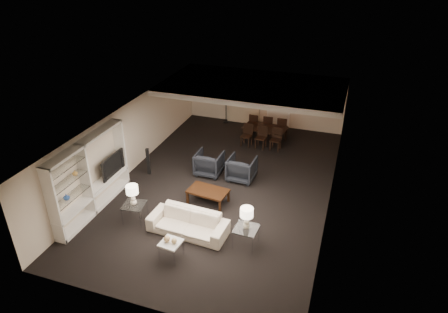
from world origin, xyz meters
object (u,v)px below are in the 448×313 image
Objects in this scene: pendant_light at (260,99)px; vase_blue at (66,197)px; television at (110,164)px; chair_fl at (255,123)px; dining_table at (265,134)px; vase_amber at (75,173)px; chair_nl at (246,135)px; coffee_table at (208,196)px; armchair_right at (242,169)px; side_table_left at (135,213)px; chair_nr at (276,140)px; sofa at (188,223)px; table_lamp_right at (247,218)px; floor_speaker at (148,161)px; chair_fm at (268,125)px; side_table_right at (246,237)px; chair_fr at (282,127)px; marble_table at (171,250)px; table_lamp_left at (133,195)px; floor_lamp at (226,104)px; armchair_left at (209,163)px; chair_nm at (261,137)px.

vase_blue is (-3.61, -7.21, -0.77)m from pendant_light.
television is 6.90m from chair_fl.
vase_amber is at bearing -111.62° from dining_table.
vase_amber is 0.17× the size of chair_nl.
coffee_table is 1.81m from armchair_right.
side_table_left is at bearing -99.86° from chair_nl.
chair_nr reaches higher than dining_table.
sofa is (-0.45, -6.24, -1.59)m from pendant_light.
table_lamp_right reaches higher than armchair_right.
sofa is 12.40× the size of vase_blue.
floor_speaker is (0.53, 3.58, -0.65)m from vase_blue.
chair_fm is at bearing 65.03° from vase_blue.
side_table_left is 3.40m from side_table_right.
television is 7.52m from chair_fr.
coffee_table is 1.94× the size of table_lamp_right.
side_table_right is at bearing 94.75° from chair_fm.
marble_table is at bearing -93.48° from pendant_light.
chair_nl is 1.00× the size of chair_fr.
chair_nr and chair_fl have the same top height.
table_lamp_left reaches higher than side_table_right.
dining_table is at bearing 136.98° from chair_nr.
sofa is 3.46m from vase_amber.
table_lamp_right is at bearing 110.81° from armchair_right.
armchair_right is at bearing 55.12° from side_table_left.
marble_table is 8.38m from chair_fr.
chair_nl is at bearing -33.50° from television.
vase_blue is 0.10× the size of floor_lamp.
floor_lamp is (1.65, 8.41, -0.74)m from vase_amber.
armchair_left is at bearing 103.61° from sofa.
chair_fm is at bearing 71.98° from side_table_left.
side_table_right is 1.20× the size of marble_table.
table_lamp_left reaches higher than chair_nm.
armchair_left is 0.51× the size of floor_lamp.
armchair_left is 2.86m from chair_nm.
coffee_table is 4.46m from chair_nr.
side_table_right is 7.26m from chair_fm.
marble_table is 0.57× the size of chair_fr.
floor_lamp is (-1.96, 1.70, -1.02)m from pendant_light.
chair_nr is 1.00× the size of chair_fr.
chair_fr is (2.94, 7.18, 0.17)m from side_table_left.
side_table_left is 3.40× the size of vase_blue.
chair_nr is at bearing -24.00° from pendant_light.
vase_amber reaches higher than chair_nm.
floor_lamp is at bearing -22.90° from chair_fm.
chair_fr is (1.20, 0.00, 0.00)m from chair_fl.
television is (-4.83, 1.09, 0.19)m from table_lamp_right.
chair_fm is at bearing 63.61° from vase_amber.
side_table_left is at bearing -108.99° from pendant_light.
chair_nl is at bearing 89.69° from marble_table.
pendant_light is 0.42× the size of coffee_table.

